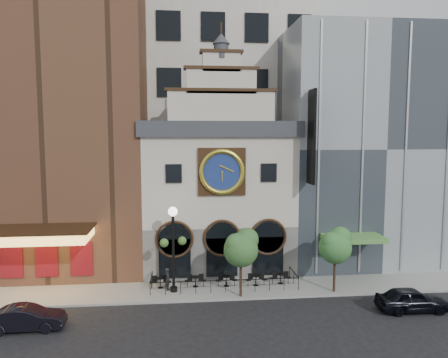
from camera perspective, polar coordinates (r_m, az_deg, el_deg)
name	(u,v)px	position (r m, az deg, el deg)	size (l,w,h in m)	color
ground	(228,301)	(31.00, 0.46, -15.65)	(120.00, 120.00, 0.00)	black
sidewalk	(224,287)	(33.29, -0.03, -13.95)	(44.00, 5.00, 0.15)	gray
clock_building	(217,189)	(36.89, -0.88, -1.37)	(12.60, 8.78, 18.65)	#605E5B
theater_building	(63,119)	(39.80, -20.33, 7.34)	(14.00, 15.60, 25.00)	brown
retail_building	(356,147)	(41.88, 16.89, 4.01)	(14.00, 14.40, 20.00)	gray
office_tower	(207,54)	(49.45, -2.20, 16.02)	(20.00, 16.00, 40.00)	#B8B3A6
cafe_railing	(224,280)	(33.12, -0.03, -13.09)	(10.60, 2.60, 0.90)	black
bistro_0	(160,282)	(33.09, -8.32, -13.15)	(1.58, 0.68, 0.90)	black
bistro_1	(195,281)	(33.08, -3.75, -13.10)	(1.58, 0.68, 0.90)	black
bistro_2	(226,280)	(33.12, 0.32, -13.07)	(1.58, 0.68, 0.90)	black
bistro_3	(256,279)	(33.35, 4.20, -12.95)	(1.58, 0.68, 0.90)	black
bistro_4	(280,278)	(33.89, 7.39, -12.67)	(1.58, 0.68, 0.90)	black
car_right	(412,299)	(31.59, 23.32, -14.25)	(1.82, 4.52, 1.54)	black
car_left	(26,318)	(29.07, -24.41, -16.22)	(1.52, 4.35, 1.43)	black
pedestrian	(168,279)	(32.48, -7.36, -12.84)	(0.60, 0.39, 1.65)	black
lamppost	(173,239)	(31.35, -6.66, -7.85)	(1.88, 1.09, 6.14)	black
tree_left	(241,247)	(30.37, 2.29, -8.86)	(2.48, 2.39, 4.77)	#382619
tree_right	(336,245)	(32.28, 14.37, -8.32)	(2.41, 2.32, 4.65)	#382619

